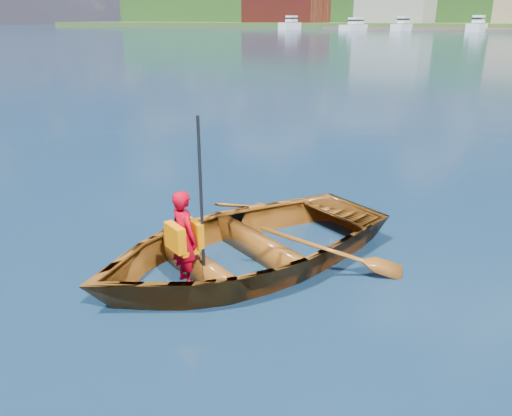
% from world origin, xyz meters
% --- Properties ---
extents(ground, '(600.00, 600.00, 0.00)m').
position_xyz_m(ground, '(0.00, 0.00, 0.00)').
color(ground, '#12233E').
rests_on(ground, ground).
extents(rowboat, '(4.35, 5.03, 0.87)m').
position_xyz_m(rowboat, '(0.18, 0.50, 0.29)').
color(rowboat, '#683A0A').
rests_on(rowboat, ground).
extents(child_paddler, '(0.48, 0.43, 1.97)m').
position_xyz_m(child_paddler, '(-0.01, -0.39, 0.67)').
color(child_paddler, '#A70010').
rests_on(child_paddler, ground).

